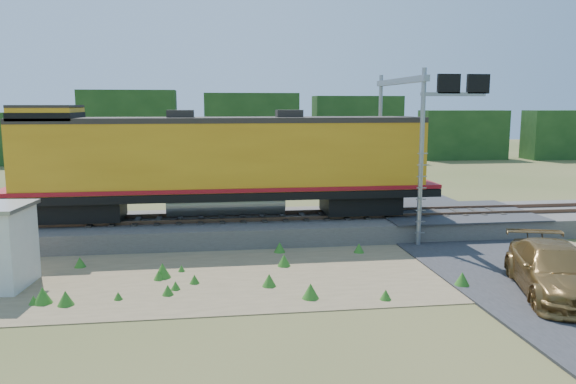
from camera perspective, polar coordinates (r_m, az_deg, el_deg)
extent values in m
plane|color=#475123|center=(19.52, 4.43, -8.26)|extent=(140.00, 140.00, 0.00)
cube|color=slate|center=(25.12, 1.52, -3.41)|extent=(70.00, 5.00, 0.80)
cube|color=brown|center=(24.33, 1.80, -2.67)|extent=(70.00, 0.10, 0.16)
cube|color=brown|center=(25.72, 1.26, -2.03)|extent=(70.00, 0.10, 0.16)
cube|color=#8C7754|center=(19.68, -1.64, -8.05)|extent=(26.00, 8.00, 0.03)
cube|color=#38383A|center=(27.06, 16.31, -1.95)|extent=(7.00, 5.20, 0.06)
cube|color=#38383A|center=(42.09, 7.36, 1.00)|extent=(7.00, 24.00, 0.08)
cube|color=#183915|center=(56.41, -3.84, 6.30)|extent=(36.00, 3.00, 6.50)
cube|color=black|center=(25.18, -20.10, -1.66)|extent=(3.33, 2.13, 0.83)
cube|color=black|center=(25.49, 7.33, -1.07)|extent=(3.33, 2.13, 0.83)
cube|color=black|center=(24.52, -6.32, -0.07)|extent=(18.48, 2.77, 0.33)
cylinder|color=gray|center=(24.59, -6.30, -1.09)|extent=(5.08, 1.11, 1.11)
cube|color=gold|center=(24.32, -6.38, 3.66)|extent=(17.10, 2.68, 2.86)
cube|color=maroon|center=(24.47, -6.33, 0.57)|extent=(18.48, 2.82, 0.17)
cube|color=#28231E|center=(24.23, -6.45, 7.29)|extent=(17.10, 2.73, 0.22)
cube|color=gold|center=(25.09, -23.28, 7.17)|extent=(2.40, 2.68, 0.65)
cube|color=#28231E|center=(25.09, -23.33, 7.99)|extent=(2.40, 2.73, 0.11)
cube|color=black|center=(25.09, -23.27, 7.07)|extent=(2.45, 2.73, 0.32)
cube|color=maroon|center=(25.61, -25.99, 2.35)|extent=(0.09, 1.85, 1.11)
cube|color=#28231E|center=(24.25, -10.87, 7.70)|extent=(1.11, 0.92, 0.42)
cube|color=#28231E|center=(24.46, 0.11, 7.86)|extent=(1.11, 0.92, 0.42)
cylinder|color=gray|center=(23.09, 13.37, 3.27)|extent=(0.18, 0.18, 7.17)
cylinder|color=gray|center=(28.36, 9.28, 4.39)|extent=(0.18, 0.18, 7.17)
cube|color=gray|center=(25.64, 11.33, 10.98)|extent=(0.26, 6.20, 0.26)
cube|color=gray|center=(23.47, 16.43, 9.50)|extent=(2.66, 0.15, 0.15)
cube|color=black|center=(23.40, 16.01, 10.53)|extent=(0.92, 0.15, 0.77)
cube|color=black|center=(23.92, 18.75, 10.36)|extent=(0.92, 0.15, 0.77)
imported|color=olive|center=(18.95, 25.49, -7.23)|extent=(3.61, 5.68, 1.53)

